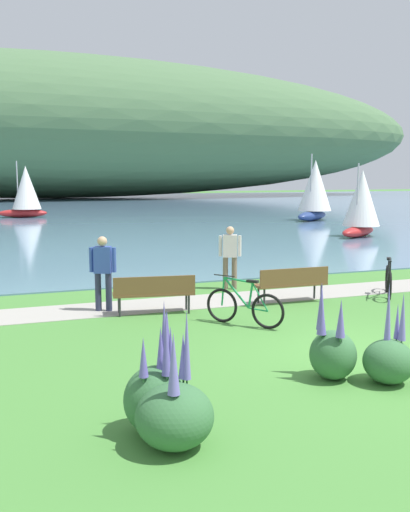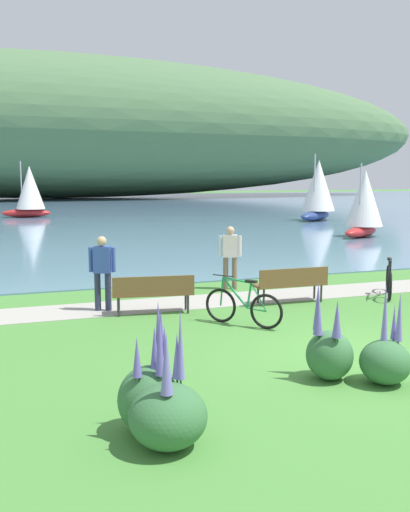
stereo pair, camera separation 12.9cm
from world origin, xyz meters
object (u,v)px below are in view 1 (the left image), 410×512
object	(u,v)px
park_bench_near_camera	(292,282)
sailboat_toward_hillside	(26,191)
bicycle_beside_path	(388,281)
sailboat_nearest_to_shore	(315,189)
person_on_the_grass	(103,269)
bicycle_leaning_near_bench	(244,306)
sailboat_mid_bay	(361,202)
park_bench_further_along	(154,291)
person_at_shoreline	(230,253)

from	to	relation	value
park_bench_near_camera	sailboat_toward_hillside	bearing A→B (deg)	98.47
bicycle_beside_path	sailboat_nearest_to_shore	xyz separation A→B (m)	(10.89, 22.15, 1.74)
sailboat_toward_hillside	park_bench_near_camera	bearing A→B (deg)	-81.53
person_on_the_grass	sailboat_toward_hillside	xyz separation A→B (m)	(-0.31, 30.99, 0.98)
bicycle_leaning_near_bench	sailboat_toward_hillside	distance (m)	33.37
sailboat_nearest_to_shore	sailboat_toward_hillside	xyz separation A→B (m)	(-18.34, 9.66, -0.18)
bicycle_leaning_near_bench	person_on_the_grass	xyz separation A→B (m)	(-2.50, 2.23, 0.58)
park_bench_near_camera	bicycle_leaning_near_bench	size ratio (longest dim) A/B	1.29
bicycle_beside_path	sailboat_mid_bay	size ratio (longest dim) A/B	0.41
park_bench_near_camera	sailboat_nearest_to_shore	size ratio (longest dim) A/B	0.40
sailboat_nearest_to_shore	sailboat_mid_bay	distance (m)	10.46
park_bench_further_along	person_on_the_grass	size ratio (longest dim) A/B	1.08
park_bench_further_along	person_on_the_grass	distance (m)	1.29
person_at_shoreline	person_on_the_grass	bearing A→B (deg)	-159.21
park_bench_near_camera	person_at_shoreline	distance (m)	2.29
park_bench_near_camera	person_on_the_grass	world-z (taller)	person_on_the_grass
sailboat_nearest_to_shore	person_on_the_grass	bearing A→B (deg)	-130.21
sailboat_mid_bay	sailboat_toward_hillside	size ratio (longest dim) A/B	0.89
park_bench_further_along	sailboat_toward_hillside	bearing A→B (deg)	92.39
bicycle_beside_path	sailboat_nearest_to_shore	distance (m)	24.74
person_at_shoreline	bicycle_beside_path	bearing A→B (deg)	-32.47
bicycle_leaning_near_bench	person_on_the_grass	distance (m)	3.40
person_on_the_grass	sailboat_toward_hillside	size ratio (longest dim) A/B	0.42
park_bench_further_along	sailboat_mid_bay	size ratio (longest dim) A/B	0.51
bicycle_beside_path	sailboat_mid_bay	xyz separation A→B (m)	(7.67, 12.20, 1.35)
sailboat_nearest_to_shore	park_bench_further_along	bearing A→B (deg)	-127.73
person_on_the_grass	sailboat_nearest_to_shore	distance (m)	27.95
bicycle_beside_path	sailboat_nearest_to_shore	size ratio (longest dim) A/B	0.34
bicycle_leaning_near_bench	person_at_shoreline	bearing A→B (deg)	72.16
sailboat_toward_hillside	person_at_shoreline	bearing A→B (deg)	-82.35
person_at_shoreline	person_on_the_grass	size ratio (longest dim) A/B	1.00
bicycle_leaning_near_bench	person_at_shoreline	xyz separation A→B (m)	(1.17, 3.62, 0.58)
bicycle_beside_path	sailboat_toward_hillside	size ratio (longest dim) A/B	0.37
person_on_the_grass	park_bench_further_along	bearing A→B (deg)	-33.87
bicycle_beside_path	sailboat_mid_bay	distance (m)	14.47
person_at_shoreline	sailboat_nearest_to_shore	bearing A→B (deg)	54.23
park_bench_near_camera	sailboat_toward_hillside	world-z (taller)	sailboat_toward_hillside
person_on_the_grass	sailboat_nearest_to_shore	bearing A→B (deg)	49.79
bicycle_leaning_near_bench	person_on_the_grass	bearing A→B (deg)	138.23
park_bench_near_camera	person_at_shoreline	world-z (taller)	person_at_shoreline
park_bench_near_camera	park_bench_further_along	world-z (taller)	same
sailboat_nearest_to_shore	bicycle_leaning_near_bench	bearing A→B (deg)	-123.39
park_bench_further_along	person_at_shoreline	xyz separation A→B (m)	(2.66, 2.07, 0.46)
park_bench_further_along	sailboat_mid_bay	xyz separation A→B (m)	(13.80, 12.05, 1.22)
sailboat_nearest_to_shore	sailboat_mid_bay	world-z (taller)	sailboat_nearest_to_shore
park_bench_near_camera	sailboat_mid_bay	bearing A→B (deg)	49.34
sailboat_toward_hillside	park_bench_further_along	bearing A→B (deg)	-87.61
park_bench_near_camera	sailboat_mid_bay	distance (m)	16.00
sailboat_mid_bay	park_bench_near_camera	bearing A→B (deg)	-130.66
sailboat_mid_bay	person_at_shoreline	bearing A→B (deg)	-138.13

